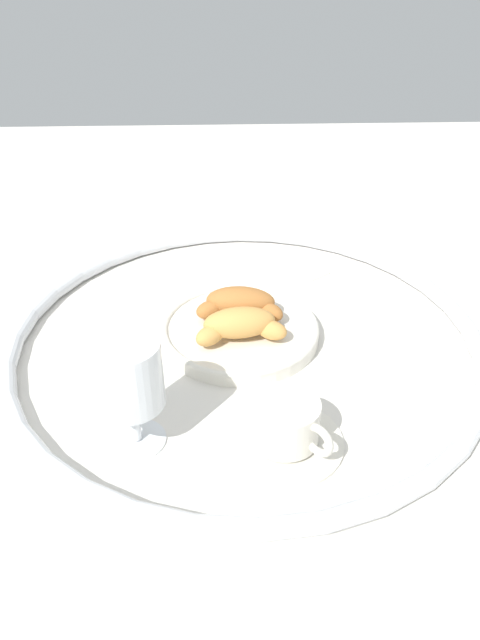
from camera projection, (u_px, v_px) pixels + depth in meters
The scene contains 8 objects.
ground_plane at pixel (245, 342), 0.84m from camera, with size 2.20×2.20×0.00m, color silver.
table_chrome_rim at pixel (245, 335), 0.83m from camera, with size 0.67×0.67×0.02m, color silver.
pastry_plate at pixel (240, 330), 0.84m from camera, with size 0.23×0.23×0.02m.
croissant_large at pixel (240, 303), 0.85m from camera, with size 0.14×0.07×0.04m.
croissant_small at pixel (240, 325), 0.80m from camera, with size 0.14×0.07×0.04m.
coffee_cup_near at pixel (287, 427), 0.66m from camera, with size 0.14×0.14×0.06m.
juice_glass_left at pixel (128, 378), 0.63m from camera, with size 0.08×0.08×0.14m.
sugar_packet at pixel (313, 273), 1.00m from camera, with size 0.05×0.03×0.01m, color white.
Camera 1 is at (0.03, 0.68, 0.50)m, focal length 32.85 mm.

